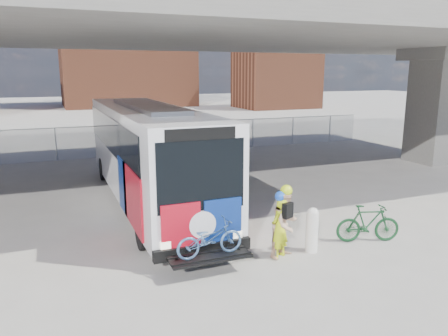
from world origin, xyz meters
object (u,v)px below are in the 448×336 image
cyclist_hivis (280,226)px  cyclist_tan (285,223)px  bus (148,147)px  bike_parked (368,223)px  bollard (312,228)px

cyclist_hivis → cyclist_tan: size_ratio=0.92×
bus → cyclist_hivis: 6.76m
bus → cyclist_hivis: size_ratio=7.11×
bus → bike_parked: (4.94, -6.33, -1.55)m
bus → cyclist_tan: bus is taller
bus → cyclist_tan: bearing=-70.7°
bike_parked → bus: bearing=56.3°
bus → bike_parked: bus is taller
cyclist_hivis → bike_parked: (2.90, 0.00, -0.32)m
bus → bike_parked: bearing=-52.0°
cyclist_tan → bus: bearing=87.3°
bollard → cyclist_tan: size_ratio=0.64×
bollard → bike_parked: bollard is taller
bike_parked → bollard: bearing=108.3°
cyclist_hivis → cyclist_tan: 0.18m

